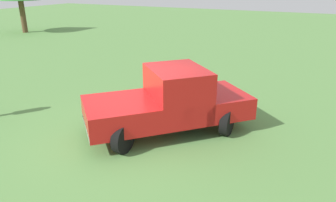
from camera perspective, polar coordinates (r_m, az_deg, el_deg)
name	(u,v)px	position (r m, az deg, el deg)	size (l,w,h in m)	color
ground_plane	(130,137)	(8.79, -6.82, -6.47)	(80.00, 80.00, 0.00)	#5B8C47
pickup_truck	(172,100)	(8.77, 0.71, 0.23)	(4.53, 4.42, 1.80)	black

